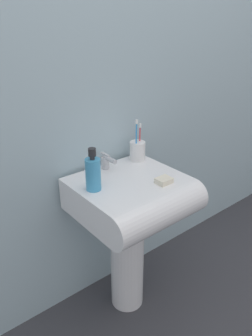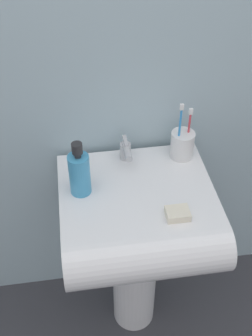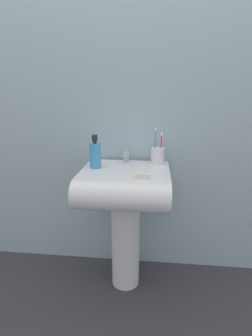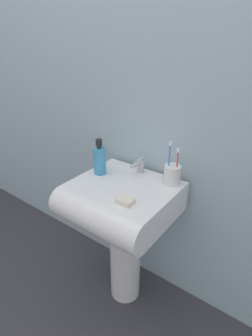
{
  "view_description": "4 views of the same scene",
  "coord_description": "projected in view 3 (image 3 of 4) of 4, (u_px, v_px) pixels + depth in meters",
  "views": [
    {
      "loc": [
        -0.83,
        -1.01,
        1.42
      ],
      "look_at": [
        0.0,
        0.01,
        0.79
      ],
      "focal_mm": 35.0,
      "sensor_mm": 36.0,
      "label": 1
    },
    {
      "loc": [
        -0.17,
        -0.93,
        1.67
      ],
      "look_at": [
        -0.03,
        0.03,
        0.81
      ],
      "focal_mm": 45.0,
      "sensor_mm": 36.0,
      "label": 2
    },
    {
      "loc": [
        0.15,
        -1.38,
        1.17
      ],
      "look_at": [
        0.0,
        -0.02,
        0.76
      ],
      "focal_mm": 28.0,
      "sensor_mm": 36.0,
      "label": 3
    },
    {
      "loc": [
        0.65,
        -0.88,
        1.37
      ],
      "look_at": [
        -0.01,
        0.03,
        0.82
      ],
      "focal_mm": 28.0,
      "sensor_mm": 36.0,
      "label": 4
    }
  ],
  "objects": [
    {
      "name": "soap_bottle",
      "position": [
        95.0,
        155.0,
        1.46
      ],
      "size": [
        0.06,
        0.06,
        0.19
      ],
      "color": "#3F99CC",
      "rests_on": "sink_basin"
    },
    {
      "name": "toothbrush_cup",
      "position": [
        158.0,
        155.0,
        1.54
      ],
      "size": [
        0.08,
        0.08,
        0.21
      ],
      "color": "white",
      "rests_on": "sink_basin"
    },
    {
      "name": "sink_basin",
      "position": [
        124.0,
        186.0,
        1.42
      ],
      "size": [
        0.48,
        0.47,
        0.15
      ],
      "color": "white",
      "rests_on": "sink_pedestal"
    },
    {
      "name": "faucet",
      "position": [
        126.0,
        156.0,
        1.57
      ],
      "size": [
        0.04,
        0.11,
        0.08
      ],
      "color": "#B7B7BC",
      "rests_on": "sink_basin"
    },
    {
      "name": "sink_pedestal",
      "position": [
        126.0,
        240.0,
        1.58
      ],
      "size": [
        0.17,
        0.17,
        0.59
      ],
      "primitive_type": "cylinder",
      "color": "white",
      "rests_on": "ground"
    },
    {
      "name": "wall_back",
      "position": [
        130.0,
        84.0,
        1.55
      ],
      "size": [
        5.0,
        0.05,
        2.4
      ],
      "primitive_type": "cube",
      "color": "#9EB7C1",
      "rests_on": "ground"
    },
    {
      "name": "bar_soap",
      "position": [
        142.0,
        175.0,
        1.31
      ],
      "size": [
        0.07,
        0.05,
        0.02
      ],
      "primitive_type": "cube",
      "color": "silver",
      "rests_on": "sink_basin"
    },
    {
      "name": "ground_plane",
      "position": [
        126.0,
        281.0,
        1.66
      ],
      "size": [
        6.0,
        6.0,
        0.0
      ],
      "primitive_type": "plane",
      "color": "#38383D",
      "rests_on": "ground"
    }
  ]
}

